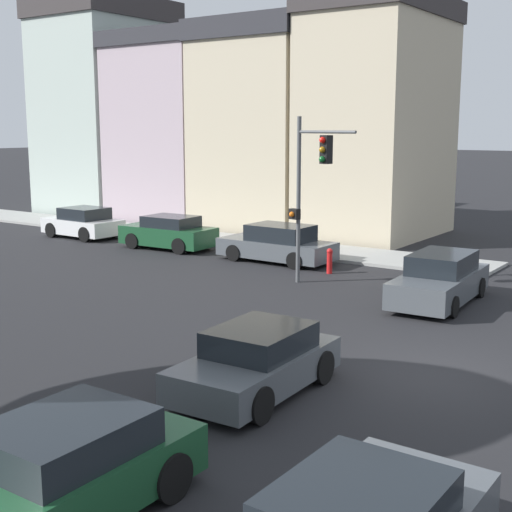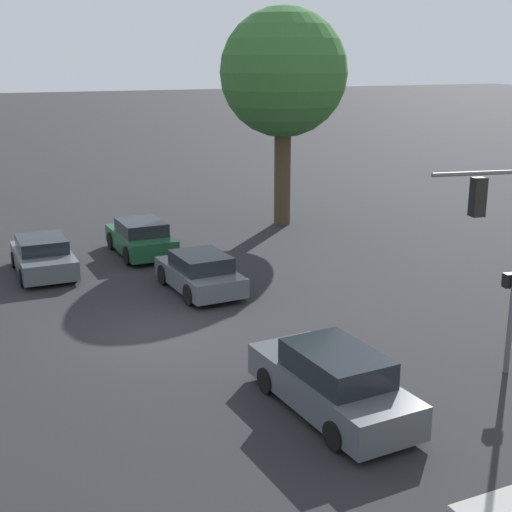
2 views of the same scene
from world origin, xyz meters
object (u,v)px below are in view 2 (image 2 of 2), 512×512
street_tree (283,74)px  crossing_car_3 (200,273)px  crossing_car_1 (332,382)px  crossing_car_2 (141,238)px  traffic_signal (498,234)px  crossing_car_0 (43,257)px

street_tree → crossing_car_3: size_ratio=2.48×
crossing_car_3 → crossing_car_1: bearing=175.8°
street_tree → crossing_car_1: size_ratio=2.10×
street_tree → crossing_car_1: (16.97, -7.34, -6.17)m
crossing_car_1 → crossing_car_3: bearing=-5.0°
crossing_car_1 → street_tree: bearing=-26.4°
street_tree → crossing_car_3: 12.22m
street_tree → crossing_car_2: bearing=-71.6°
traffic_signal → crossing_car_2: 15.39m
traffic_signal → crossing_car_1: 5.31m
crossing_car_1 → crossing_car_3: crossing_car_1 is taller
crossing_car_1 → crossing_car_2: (-14.47, -0.19, -0.03)m
crossing_car_0 → street_tree: bearing=107.5°
street_tree → traffic_signal: bearing=-9.7°
street_tree → crossing_car_2: street_tree is taller
street_tree → crossing_car_2: (2.50, -7.53, -6.20)m
traffic_signal → crossing_car_1: traffic_signal is taller
crossing_car_0 → traffic_signal: bearing=33.2°
crossing_car_1 → traffic_signal: bearing=-91.8°
crossing_car_0 → crossing_car_1: bearing=17.5°
crossing_car_0 → crossing_car_2: bearing=104.8°
crossing_car_1 → crossing_car_2: crossing_car_1 is taller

